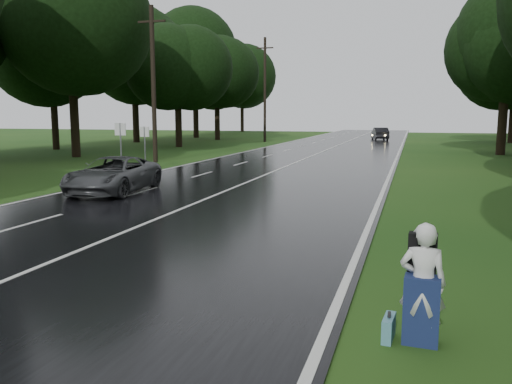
% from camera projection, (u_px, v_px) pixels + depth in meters
% --- Properties ---
extents(ground, '(160.00, 160.00, 0.00)m').
position_uv_depth(ground, '(83.00, 251.00, 11.44)').
color(ground, '#254915').
rests_on(ground, ground).
extents(road, '(12.00, 140.00, 0.04)m').
position_uv_depth(road, '(290.00, 165.00, 30.38)').
color(road, black).
rests_on(road, ground).
extents(lane_center, '(0.12, 140.00, 0.01)m').
position_uv_depth(lane_center, '(290.00, 165.00, 30.38)').
color(lane_center, silver).
rests_on(lane_center, road).
extents(grey_car, '(2.67, 5.00, 1.34)m').
position_uv_depth(grey_car, '(113.00, 175.00, 19.62)').
color(grey_car, '#454649').
rests_on(grey_car, road).
extents(far_car, '(2.35, 4.50, 1.41)m').
position_uv_depth(far_car, '(380.00, 134.00, 59.80)').
color(far_car, black).
rests_on(far_car, road).
extents(hitchhiker, '(0.61, 0.56, 1.61)m').
position_uv_depth(hitchhiker, '(422.00, 288.00, 6.73)').
color(hitchhiker, silver).
rests_on(hitchhiker, ground).
extents(suitcase, '(0.17, 0.46, 0.32)m').
position_uv_depth(suitcase, '(389.00, 328.00, 6.92)').
color(suitcase, teal).
rests_on(suitcase, ground).
extents(utility_pole_mid, '(1.80, 0.28, 9.40)m').
position_uv_depth(utility_pole_mid, '(156.00, 162.00, 32.52)').
color(utility_pole_mid, black).
rests_on(utility_pole_mid, ground).
extents(utility_pole_far, '(1.80, 0.28, 10.93)m').
position_uv_depth(utility_pole_far, '(265.00, 142.00, 56.22)').
color(utility_pole_far, black).
rests_on(utility_pole_far, ground).
extents(road_sign_a, '(0.60, 0.10, 2.52)m').
position_uv_depth(road_sign_a, '(122.00, 173.00, 26.35)').
color(road_sign_a, white).
rests_on(road_sign_a, ground).
extents(road_sign_b, '(0.55, 0.10, 2.29)m').
position_uv_depth(road_sign_b, '(146.00, 169.00, 28.67)').
color(road_sign_b, white).
rests_on(road_sign_b, ground).
extents(tree_left_d, '(10.24, 10.24, 16.00)m').
position_uv_depth(tree_left_d, '(76.00, 157.00, 36.53)').
color(tree_left_d, black).
rests_on(tree_left_d, ground).
extents(tree_left_e, '(8.07, 8.07, 12.61)m').
position_uv_depth(tree_left_e, '(179.00, 147.00, 47.75)').
color(tree_left_e, black).
rests_on(tree_left_e, ground).
extents(tree_left_f, '(8.83, 8.83, 13.79)m').
position_uv_depth(tree_left_f, '(218.00, 140.00, 60.60)').
color(tree_left_f, black).
rests_on(tree_left_f, ground).
extents(tree_right_e, '(9.14, 9.14, 14.28)m').
position_uv_depth(tree_right_e, '(500.00, 155.00, 38.42)').
color(tree_right_e, black).
rests_on(tree_right_e, ground).
extents(tree_right_f, '(8.70, 8.70, 13.60)m').
position_uv_depth(tree_right_f, '(510.00, 143.00, 54.25)').
color(tree_right_f, black).
rests_on(tree_right_f, ground).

